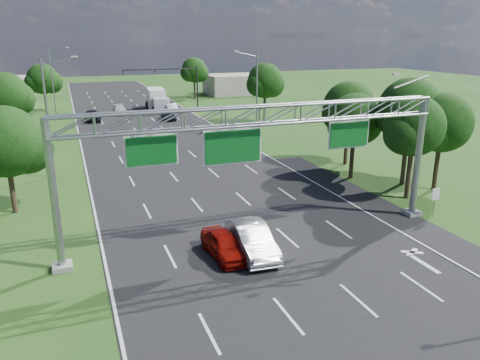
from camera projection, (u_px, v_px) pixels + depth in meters
name	position (u px, v px, depth m)	size (l,w,h in m)	color
ground	(184.00, 165.00, 44.33)	(220.00, 220.00, 0.00)	#1A4615
road	(184.00, 165.00, 44.33)	(18.00, 180.00, 0.02)	black
road_flare	(378.00, 207.00, 33.40)	(3.00, 30.00, 0.02)	black
sign_gantry	(263.00, 126.00, 26.28)	(23.50, 1.00, 9.56)	gray
regulatory_sign	(435.00, 197.00, 30.98)	(0.60, 0.08, 2.10)	gray
traffic_signal	(176.00, 78.00, 76.65)	(12.21, 0.24, 7.00)	black
streetlight_l_near	(50.00, 113.00, 38.92)	(2.97, 0.22, 10.16)	gray
streetlight_l_far	(54.00, 79.00, 70.27)	(2.97, 0.22, 10.16)	gray
streetlight_r_mid	(255.00, 90.00, 55.41)	(2.97, 0.22, 10.16)	gray
tree_cluster_right	(392.00, 118.00, 38.01)	(9.91, 14.60, 8.68)	#2D2116
tree_verge_la	(7.00, 145.00, 31.16)	(5.76, 4.80, 7.40)	#2D2116
tree_verge_lb	(7.00, 97.00, 50.90)	(5.76, 4.80, 8.06)	#2D2116
tree_verge_lc	(43.00, 80.00, 74.42)	(5.76, 4.80, 7.62)	#2D2116
tree_verge_rd	(265.00, 82.00, 64.18)	(5.76, 4.80, 8.28)	#2D2116
tree_verge_re	(194.00, 71.00, 90.51)	(5.76, 4.80, 7.84)	#2D2116
building_right	(236.00, 84.00, 98.31)	(12.00, 9.00, 4.00)	gray
red_coupe	(224.00, 245.00, 25.78)	(1.69, 4.19, 1.43)	#900E06
silver_sedan	(252.00, 239.00, 26.10)	(1.80, 5.15, 1.70)	silver
car_queue_a	(120.00, 110.00, 72.90)	(1.91, 4.69, 1.36)	silver
car_queue_b	(169.00, 116.00, 68.07)	(1.92, 4.16, 1.16)	black
car_queue_c	(93.00, 116.00, 66.97)	(1.90, 4.72, 1.61)	black
car_queue_d	(171.00, 109.00, 73.44)	(1.63, 4.69, 1.54)	silver
box_truck	(157.00, 100.00, 77.21)	(3.13, 9.13, 3.39)	silver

